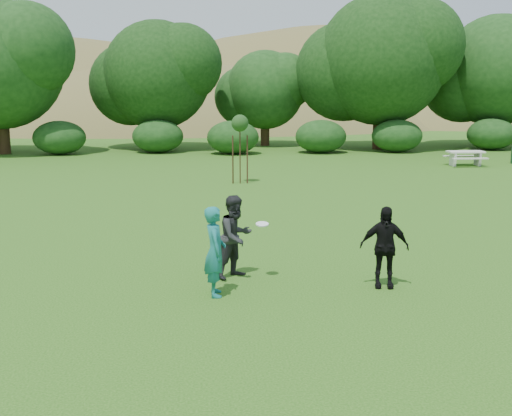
{
  "coord_description": "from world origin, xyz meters",
  "views": [
    {
      "loc": [
        -1.3,
        -12.25,
        4.05
      ],
      "look_at": [
        0.0,
        3.0,
        1.1
      ],
      "focal_mm": 45.0,
      "sensor_mm": 36.0,
      "label": 1
    }
  ],
  "objects_px": {
    "player_grey": "(236,237)",
    "picnic_table": "(465,156)",
    "player_teal": "(215,251)",
    "player_black": "(384,247)",
    "sapling": "(240,125)"
  },
  "relations": [
    {
      "from": "player_grey",
      "to": "picnic_table",
      "type": "distance_m",
      "value": 22.09
    },
    {
      "from": "player_teal",
      "to": "player_grey",
      "type": "height_order",
      "value": "player_grey"
    },
    {
      "from": "player_grey",
      "to": "player_black",
      "type": "relative_size",
      "value": 1.06
    },
    {
      "from": "sapling",
      "to": "picnic_table",
      "type": "xyz_separation_m",
      "value": [
        11.73,
        4.88,
        -1.9
      ]
    },
    {
      "from": "player_teal",
      "to": "picnic_table",
      "type": "height_order",
      "value": "player_teal"
    },
    {
      "from": "player_grey",
      "to": "sapling",
      "type": "relative_size",
      "value": 0.62
    },
    {
      "from": "player_teal",
      "to": "player_black",
      "type": "xyz_separation_m",
      "value": [
        3.41,
        0.24,
        -0.05
      ]
    },
    {
      "from": "sapling",
      "to": "player_grey",
      "type": "bearing_deg",
      "value": -93.87
    },
    {
      "from": "player_teal",
      "to": "picnic_table",
      "type": "distance_m",
      "value": 23.31
    },
    {
      "from": "player_teal",
      "to": "picnic_table",
      "type": "xyz_separation_m",
      "value": [
        13.09,
        19.29,
        -0.36
      ]
    },
    {
      "from": "picnic_table",
      "to": "player_grey",
      "type": "bearing_deg",
      "value": -124.85
    },
    {
      "from": "player_black",
      "to": "sapling",
      "type": "distance_m",
      "value": 14.4
    },
    {
      "from": "sapling",
      "to": "picnic_table",
      "type": "distance_m",
      "value": 12.84
    },
    {
      "from": "sapling",
      "to": "picnic_table",
      "type": "bearing_deg",
      "value": 22.6
    },
    {
      "from": "player_grey",
      "to": "player_black",
      "type": "xyz_separation_m",
      "value": [
        2.95,
        -0.93,
        -0.05
      ]
    }
  ]
}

